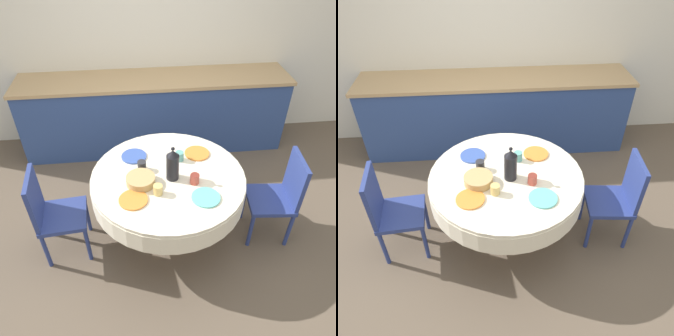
# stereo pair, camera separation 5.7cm
# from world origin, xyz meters

# --- Properties ---
(ground_plane) EXTENTS (12.00, 12.00, 0.00)m
(ground_plane) POSITION_xyz_m (0.00, 0.00, 0.00)
(ground_plane) COLOR brown
(wall_back) EXTENTS (7.00, 0.05, 2.60)m
(wall_back) POSITION_xyz_m (0.00, 1.86, 1.30)
(wall_back) COLOR silver
(wall_back) RESTS_ON ground_plane
(kitchen_counter) EXTENTS (3.24, 0.64, 0.94)m
(kitchen_counter) POSITION_xyz_m (0.00, 1.53, 0.47)
(kitchen_counter) COLOR #2D4784
(kitchen_counter) RESTS_ON ground_plane
(dining_table) EXTENTS (1.33, 1.33, 0.73)m
(dining_table) POSITION_xyz_m (0.00, 0.00, 0.60)
(dining_table) COLOR tan
(dining_table) RESTS_ON ground_plane
(chair_left) EXTENTS (0.44, 0.44, 0.89)m
(chair_left) POSITION_xyz_m (1.00, -0.10, 0.49)
(chair_left) COLOR navy
(chair_left) RESTS_ON ground_plane
(chair_right) EXTENTS (0.43, 0.43, 0.89)m
(chair_right) POSITION_xyz_m (-1.00, -0.09, 0.49)
(chair_right) COLOR navy
(chair_right) RESTS_ON ground_plane
(plate_near_left) EXTENTS (0.23, 0.23, 0.01)m
(plate_near_left) POSITION_xyz_m (-0.30, -0.27, 0.73)
(plate_near_left) COLOR orange
(plate_near_left) RESTS_ON dining_table
(cup_near_left) EXTENTS (0.08, 0.08, 0.08)m
(cup_near_left) POSITION_xyz_m (-0.10, -0.22, 0.77)
(cup_near_left) COLOR #DBB766
(cup_near_left) RESTS_ON dining_table
(plate_near_right) EXTENTS (0.23, 0.23, 0.01)m
(plate_near_right) POSITION_xyz_m (0.27, -0.31, 0.73)
(plate_near_right) COLOR #60BCB7
(plate_near_right) RESTS_ON dining_table
(cup_near_right) EXTENTS (0.08, 0.08, 0.08)m
(cup_near_right) POSITION_xyz_m (0.21, -0.12, 0.77)
(cup_near_right) COLOR #CC4C3D
(cup_near_right) RESTS_ON dining_table
(plate_far_left) EXTENTS (0.23, 0.23, 0.01)m
(plate_far_left) POSITION_xyz_m (-0.28, 0.29, 0.73)
(plate_far_left) COLOR #3856AD
(plate_far_left) RESTS_ON dining_table
(cup_far_left) EXTENTS (0.08, 0.08, 0.08)m
(cup_far_left) POSITION_xyz_m (-0.22, 0.10, 0.77)
(cup_far_left) COLOR #28282D
(cup_far_left) RESTS_ON dining_table
(plate_far_right) EXTENTS (0.23, 0.23, 0.01)m
(plate_far_right) POSITION_xyz_m (0.30, 0.28, 0.73)
(plate_far_right) COLOR orange
(plate_far_right) RESTS_ON dining_table
(cup_far_right) EXTENTS (0.08, 0.08, 0.08)m
(cup_far_right) POSITION_xyz_m (0.13, 0.20, 0.77)
(cup_far_right) COLOR #5BA39E
(cup_far_right) RESTS_ON dining_table
(coffee_carafe) EXTENTS (0.11, 0.11, 0.32)m
(coffee_carafe) POSITION_xyz_m (0.03, -0.04, 0.87)
(coffee_carafe) COLOR black
(coffee_carafe) RESTS_ON dining_table
(bread_basket) EXTENTS (0.24, 0.24, 0.07)m
(bread_basket) POSITION_xyz_m (-0.23, -0.08, 0.76)
(bread_basket) COLOR tan
(bread_basket) RESTS_ON dining_table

